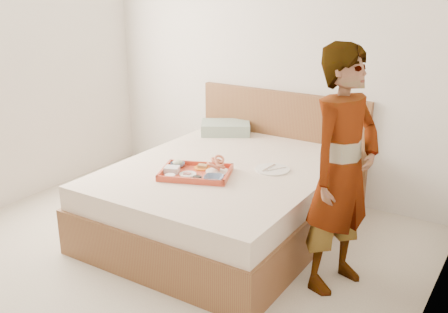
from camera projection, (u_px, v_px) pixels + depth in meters
ground at (128, 280)px, 3.46m from camera, size 3.50×4.00×0.01m
wall_back at (271, 51)px, 4.63m from camera, size 3.50×0.01×2.60m
wall_right at (425, 134)px, 2.15m from camera, size 0.01×4.00×2.60m
bed at (225, 198)px, 4.10m from camera, size 1.65×2.00×0.53m
headboard at (281, 142)px, 4.81m from camera, size 1.65×0.06×0.95m
pillow at (226, 128)px, 4.86m from camera, size 0.54×0.50×0.11m
tray at (196, 172)px, 3.83m from camera, size 0.60×0.53×0.05m
prawn_plate at (217, 172)px, 3.85m from camera, size 0.23×0.23×0.01m
navy_bowl_big at (214, 178)px, 3.69m from camera, size 0.19×0.19×0.04m
sauce_dish at (197, 179)px, 3.69m from camera, size 0.10×0.10×0.03m
meat_plate at (188, 174)px, 3.80m from camera, size 0.16×0.16×0.01m
bread_plate at (202, 168)px, 3.93m from camera, size 0.16×0.16×0.01m
salad_bowl at (178, 165)px, 3.96m from camera, size 0.14×0.14×0.03m
plastic_tub at (172, 170)px, 3.84m from camera, size 0.13×0.12×0.05m
cheese_round at (170, 176)px, 3.74m from camera, size 0.10×0.10×0.03m
dinner_plate at (272, 169)px, 3.93m from camera, size 0.34×0.34×0.01m
person at (342, 171)px, 3.19m from camera, size 0.53×0.66×1.57m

